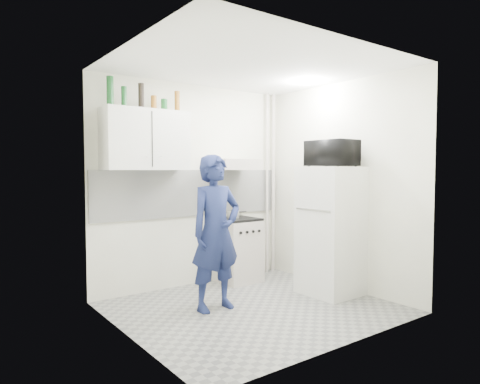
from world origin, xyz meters
TOP-DOWN VIEW (x-y plane):
  - floor at (0.00, 0.00)m, footprint 2.80×2.80m
  - ceiling at (0.00, 0.00)m, footprint 2.80×2.80m
  - wall_back at (0.00, 1.25)m, footprint 2.80×0.00m
  - wall_left at (-1.40, 0.00)m, footprint 0.00×2.60m
  - wall_right at (1.40, 0.00)m, footprint 0.00×2.60m
  - person at (-0.34, 0.21)m, footprint 0.62×0.42m
  - stove at (0.53, 1.00)m, footprint 0.52×0.52m
  - fridge at (1.10, -0.13)m, footprint 0.65×0.65m
  - stove_top at (0.53, 1.00)m, footprint 0.49×0.49m
  - saucepan at (0.49, 1.05)m, footprint 0.16×0.16m
  - microwave at (1.10, -0.13)m, footprint 0.57×0.39m
  - bottle_a at (-1.16, 1.07)m, footprint 0.08×0.08m
  - bottle_b at (-1.00, 1.07)m, footprint 0.06×0.06m
  - bottle_d at (-0.80, 1.07)m, footprint 0.07×0.07m
  - canister_a at (-0.64, 1.07)m, footprint 0.07×0.07m
  - canister_b at (-0.51, 1.07)m, footprint 0.08×0.08m
  - bottle_e at (-0.33, 1.07)m, footprint 0.06×0.06m
  - upper_cabinet at (-0.75, 1.07)m, footprint 1.00×0.35m
  - range_hood at (0.45, 1.00)m, footprint 0.60×0.50m
  - backsplash at (0.00, 1.24)m, footprint 2.74×0.03m
  - pipe_a at (1.30, 1.17)m, footprint 0.05×0.05m
  - pipe_b at (1.18, 1.17)m, footprint 0.04×0.04m
  - ceiling_spot_fixture at (1.00, 0.20)m, footprint 0.10×0.10m

SIDE VIEW (x-z plane):
  - floor at x=0.00m, z-range 0.00..0.00m
  - stove at x=0.53m, z-range 0.00..0.82m
  - fridge at x=1.10m, z-range 0.00..1.54m
  - person at x=-0.34m, z-range 0.00..1.66m
  - stove_top at x=0.53m, z-range 0.82..0.86m
  - saucepan at x=0.49m, z-range 0.86..0.95m
  - backsplash at x=0.00m, z-range 0.90..1.50m
  - wall_left at x=-1.40m, z-range 0.00..2.60m
  - wall_right at x=1.40m, z-range 0.00..2.60m
  - pipe_a at x=1.30m, z-range 0.00..2.60m
  - pipe_b at x=1.18m, z-range 0.00..2.60m
  - wall_back at x=0.00m, z-range -0.10..2.70m
  - range_hood at x=0.45m, z-range 1.50..1.64m
  - microwave at x=1.10m, z-range 1.54..1.85m
  - upper_cabinet at x=-0.75m, z-range 1.50..2.20m
  - canister_b at x=-0.51m, z-range 2.20..2.34m
  - canister_a at x=-0.64m, z-range 2.20..2.37m
  - bottle_b at x=-1.00m, z-range 2.20..2.44m
  - bottle_e at x=-0.33m, z-range 2.20..2.46m
  - bottle_d at x=-0.80m, z-range 2.20..2.50m
  - bottle_a at x=-1.16m, z-range 2.20..2.53m
  - ceiling_spot_fixture at x=1.00m, z-range 2.56..2.58m
  - ceiling at x=0.00m, z-range 2.60..2.60m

